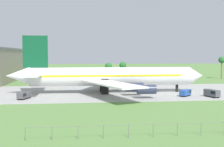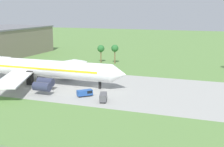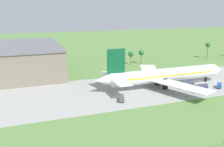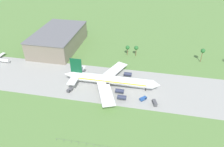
% 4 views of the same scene
% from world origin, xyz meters
% --- Properties ---
extents(ground_plane, '(600.00, 600.00, 0.00)m').
position_xyz_m(ground_plane, '(0.00, 0.00, 0.00)').
color(ground_plane, '#5B8442').
extents(taxiway_strip, '(320.00, 44.00, 0.02)m').
position_xyz_m(taxiway_strip, '(0.00, 0.00, 0.01)').
color(taxiway_strip, '#9E9E99').
rests_on(taxiway_strip, ground_plane).
extents(jet_airliner, '(68.06, 55.23, 19.52)m').
position_xyz_m(jet_airliner, '(-22.21, -2.49, 5.63)').
color(jet_airliner, white).
rests_on(jet_airliner, ground_plane).
extents(baggage_tug, '(3.52, 5.58, 2.36)m').
position_xyz_m(baggage_tug, '(8.84, -16.03, 1.28)').
color(baggage_tug, black).
rests_on(baggage_tug, ground_plane).
extents(fuel_truck, '(4.81, 4.79, 2.06)m').
position_xyz_m(fuel_truck, '(1.48, -12.81, 1.13)').
color(fuel_truck, black).
rests_on(fuel_truck, ground_plane).
extents(catering_van, '(3.65, 5.34, 2.08)m').
position_xyz_m(catering_van, '(-48.41, -13.54, 1.13)').
color(catering_van, black).
rests_on(catering_van, ground_plane).
extents(terminal_building, '(36.72, 61.20, 16.39)m').
position_xyz_m(terminal_building, '(-82.19, 48.81, 8.21)').
color(terminal_building, slate).
rests_on(terminal_building, ground_plane).
extents(palm_tree_row, '(87.51, 3.60, 12.12)m').
position_xyz_m(palm_tree_row, '(21.00, 46.62, 7.86)').
color(palm_tree_row, brown).
rests_on(palm_tree_row, ground_plane).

